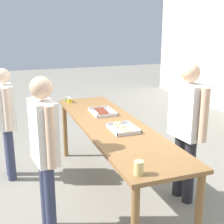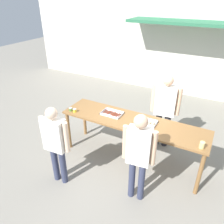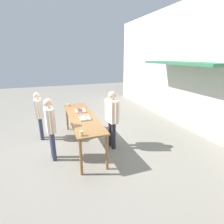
% 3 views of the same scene
% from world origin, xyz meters
% --- Properties ---
extents(ground_plane, '(24.00, 24.00, 0.00)m').
position_xyz_m(ground_plane, '(0.00, 0.00, 0.00)').
color(ground_plane, gray).
extents(building_facade_back, '(12.00, 1.11, 4.50)m').
position_xyz_m(building_facade_back, '(0.00, 3.98, 2.26)').
color(building_facade_back, beige).
rests_on(building_facade_back, ground).
extents(serving_table, '(2.92, 0.74, 0.95)m').
position_xyz_m(serving_table, '(0.00, 0.00, 0.85)').
color(serving_table, brown).
rests_on(serving_table, ground).
extents(food_tray_sausages, '(0.42, 0.29, 0.04)m').
position_xyz_m(food_tray_sausages, '(-0.48, 0.04, 0.96)').
color(food_tray_sausages, silver).
rests_on(food_tray_sausages, serving_table).
extents(food_tray_buns, '(0.39, 0.29, 0.06)m').
position_xyz_m(food_tray_buns, '(0.25, 0.04, 0.97)').
color(food_tray_buns, silver).
rests_on(food_tray_buns, serving_table).
extents(condiment_jar_mustard, '(0.08, 0.08, 0.07)m').
position_xyz_m(condiment_jar_mustard, '(-1.32, -0.25, 0.98)').
color(condiment_jar_mustard, '#567A38').
rests_on(condiment_jar_mustard, serving_table).
extents(condiment_jar_ketchup, '(0.08, 0.08, 0.07)m').
position_xyz_m(condiment_jar_ketchup, '(-1.22, -0.25, 0.98)').
color(condiment_jar_ketchup, gold).
rests_on(condiment_jar_ketchup, serving_table).
extents(beer_cup, '(0.08, 0.08, 0.12)m').
position_xyz_m(beer_cup, '(1.32, -0.25, 1.00)').
color(beer_cup, '#DBC67A').
rests_on(beer_cup, serving_table).
extents(person_server_behind_table, '(0.62, 0.29, 1.70)m').
position_xyz_m(person_server_behind_table, '(0.40, 0.79, 1.01)').
color(person_server_behind_table, '#232328').
rests_on(person_server_behind_table, ground).
extents(person_customer_holding_hotdog, '(0.56, 0.24, 1.56)m').
position_xyz_m(person_customer_holding_hotdog, '(-0.92, -1.20, 0.93)').
color(person_customer_holding_hotdog, '#333851').
rests_on(person_customer_holding_hotdog, ground).
extents(person_customer_with_cup, '(0.53, 0.25, 1.65)m').
position_xyz_m(person_customer_with_cup, '(0.48, -0.88, 1.00)').
color(person_customer_with_cup, '#333851').
rests_on(person_customer_with_cup, ground).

